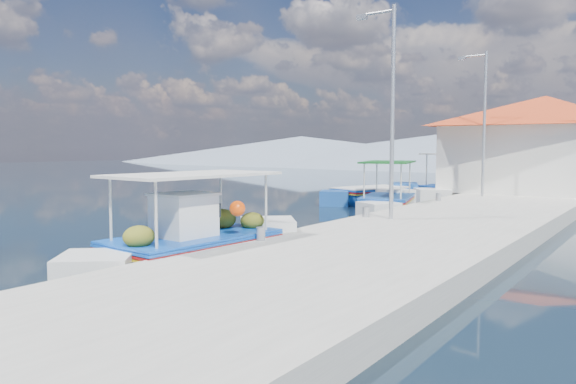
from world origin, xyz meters
The scene contains 10 objects.
ground centered at (0.00, 0.00, 0.00)m, with size 160.00×160.00×0.00m, color black.
quay centered at (5.90, 6.00, 0.25)m, with size 5.00×44.00×0.50m, color #AEACA3.
bollards centered at (3.80, 5.25, 0.65)m, with size 0.20×17.20×0.30m.
main_caique centered at (2.64, -3.85, 0.42)m, with size 2.22×6.69×2.21m.
caique_green_canopy centered at (1.94, 7.58, 0.33)m, with size 2.83×5.70×2.22m.
caique_blue_hull centered at (-0.29, 10.39, 0.29)m, with size 3.11×5.76×1.09m.
caique_far centered at (2.44, 14.48, 0.47)m, with size 2.81×7.10×2.51m.
harbor_building centered at (6.20, 15.00, 2.78)m, with size 10.49×10.49×4.40m.
lamp_post_near centered at (4.51, 2.00, 3.85)m, with size 1.21×0.14×6.00m.
lamp_post_far centered at (4.51, 11.00, 3.85)m, with size 1.21×0.14×6.00m.
Camera 1 is at (11.21, -12.38, 2.55)m, focal length 34.15 mm.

